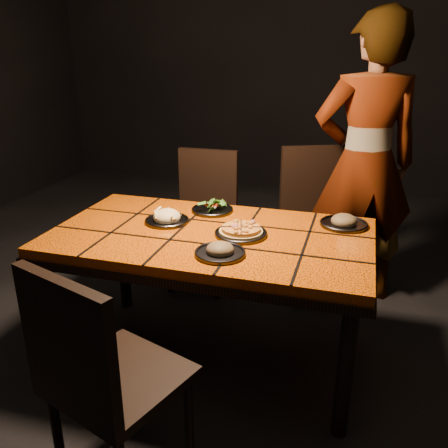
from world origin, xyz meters
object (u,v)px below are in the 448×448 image
(dining_table, at_px, (211,247))
(chair_near, at_px, (99,373))
(chair_far_right, at_px, (315,211))
(diner, at_px, (365,164))
(plate_pasta, at_px, (167,219))
(plate_pizza, at_px, (241,232))
(chair_far_left, at_px, (204,209))

(dining_table, xyz_separation_m, chair_near, (-0.11, -0.92, -0.11))
(chair_far_right, height_order, diner, diner)
(chair_near, height_order, plate_pasta, chair_near)
(chair_far_right, bearing_deg, chair_near, -128.64)
(chair_near, xyz_separation_m, plate_pasta, (-0.15, 1.00, 0.21))
(diner, bearing_deg, chair_far_right, -25.42)
(plate_pasta, bearing_deg, diner, 42.28)
(chair_near, height_order, plate_pizza, chair_near)
(plate_pizza, bearing_deg, chair_near, -106.25)
(dining_table, height_order, diner, diner)
(dining_table, distance_m, diner, 1.23)
(chair_near, distance_m, chair_far_left, 1.84)
(dining_table, bearing_deg, diner, 53.48)
(diner, bearing_deg, chair_near, 47.55)
(dining_table, bearing_deg, chair_far_right, 67.02)
(chair_far_right, bearing_deg, plate_pasta, -149.70)
(chair_far_right, height_order, plate_pizza, chair_far_right)
(diner, distance_m, plate_pizza, 1.13)
(plate_pizza, bearing_deg, dining_table, -177.97)
(dining_table, relative_size, chair_near, 1.67)
(dining_table, relative_size, chair_far_left, 1.70)
(chair_far_left, bearing_deg, plate_pizza, -61.83)
(chair_near, xyz_separation_m, chair_far_right, (0.54, 1.93, 0.02))
(chair_far_right, xyz_separation_m, plate_pizza, (-0.27, -1.00, 0.19))
(chair_far_right, xyz_separation_m, plate_pasta, (-0.69, -0.93, 0.20))
(chair_far_left, distance_m, chair_far_right, 0.78)
(diner, bearing_deg, chair_far_left, -14.79)
(chair_far_right, relative_size, diner, 0.54)
(diner, relative_size, plate_pasta, 7.93)
(chair_far_right, bearing_deg, plate_pizza, -128.08)
(chair_near, bearing_deg, plate_pasta, -62.13)
(diner, bearing_deg, plate_pizza, 41.06)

